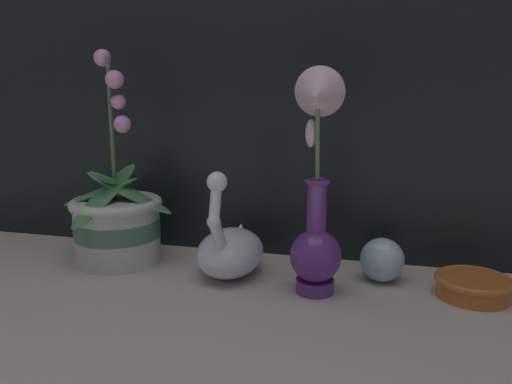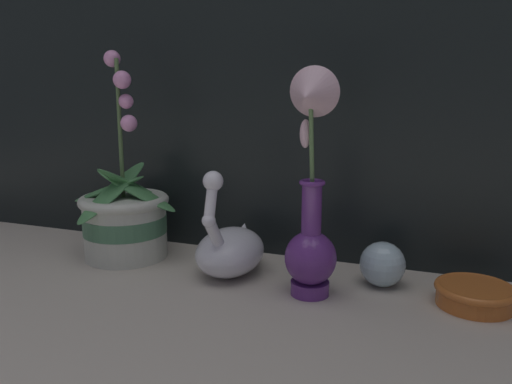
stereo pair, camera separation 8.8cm
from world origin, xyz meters
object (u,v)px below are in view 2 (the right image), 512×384
object	(u,v)px
blue_vase	(310,207)
glass_sphere	(382,264)
swan_figurine	(231,248)
orchid_potted_plant	(125,217)
amber_dish	(475,294)

from	to	relation	value
blue_vase	glass_sphere	size ratio (longest dim) A/B	4.74
swan_figurine	glass_sphere	bearing A→B (deg)	7.49
blue_vase	glass_sphere	xyz separation A→B (m)	(0.11, 0.09, -0.11)
swan_figurine	blue_vase	xyz separation A→B (m)	(0.16, -0.05, 0.10)
orchid_potted_plant	glass_sphere	world-z (taller)	orchid_potted_plant
swan_figurine	amber_dish	bearing A→B (deg)	0.18
orchid_potted_plant	blue_vase	distance (m)	0.40
orchid_potted_plant	amber_dish	bearing A→B (deg)	-1.15
glass_sphere	orchid_potted_plant	bearing A→B (deg)	-177.63
blue_vase	amber_dish	world-z (taller)	blue_vase
orchid_potted_plant	swan_figurine	size ratio (longest dim) A/B	2.01
swan_figurine	blue_vase	size ratio (longest dim) A/B	0.55
glass_sphere	blue_vase	bearing A→B (deg)	-141.02
swan_figurine	glass_sphere	xyz separation A→B (m)	(0.27, 0.03, -0.01)
blue_vase	amber_dish	size ratio (longest dim) A/B	3.00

